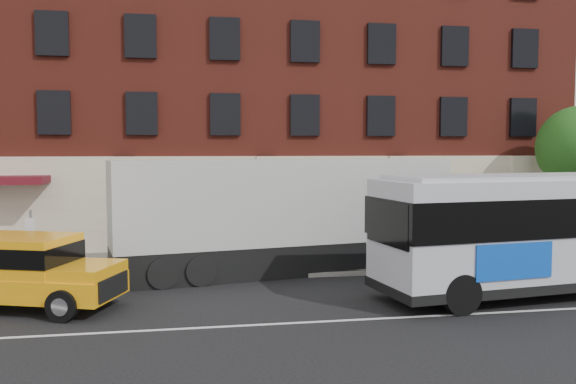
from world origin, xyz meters
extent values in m
plane|color=black|center=(0.00, 0.00, 0.00)|extent=(120.00, 120.00, 0.00)
cube|color=gray|center=(0.00, 9.00, 0.07)|extent=(60.00, 6.00, 0.15)
cube|color=gray|center=(0.00, 6.00, 0.07)|extent=(60.00, 0.25, 0.15)
cube|color=beige|center=(0.00, 0.50, 0.01)|extent=(60.00, 0.12, 0.01)
cube|color=maroon|center=(0.00, 17.00, 7.65)|extent=(30.00, 10.00, 15.00)
cube|color=beige|center=(0.00, 11.85, 2.15)|extent=(30.00, 0.35, 4.00)
cube|color=beige|center=(-6.00, 11.75, 2.15)|extent=(0.90, 0.55, 4.00)
cube|color=beige|center=(0.00, 11.75, 2.15)|extent=(0.90, 0.55, 4.00)
cube|color=beige|center=(6.00, 11.75, 2.15)|extent=(0.90, 0.55, 4.00)
cube|color=beige|center=(12.00, 11.75, 2.15)|extent=(0.90, 0.55, 4.00)
cube|color=black|center=(-8.75, 11.92, 5.95)|extent=(1.30, 0.20, 1.80)
cube|color=black|center=(-5.25, 11.92, 5.95)|extent=(1.30, 0.20, 1.80)
cube|color=black|center=(-1.75, 11.92, 5.95)|extent=(1.30, 0.20, 1.80)
cube|color=black|center=(1.75, 11.92, 5.95)|extent=(1.30, 0.20, 1.80)
cube|color=black|center=(5.25, 11.92, 5.95)|extent=(1.30, 0.20, 1.80)
cube|color=black|center=(8.75, 11.92, 5.95)|extent=(1.30, 0.20, 1.80)
cube|color=black|center=(12.25, 11.92, 5.95)|extent=(1.30, 0.20, 1.80)
cube|color=black|center=(-8.75, 11.92, 9.15)|extent=(1.30, 0.20, 1.80)
cube|color=black|center=(-5.25, 11.92, 9.15)|extent=(1.30, 0.20, 1.80)
cube|color=black|center=(-1.75, 11.92, 9.15)|extent=(1.30, 0.20, 1.80)
cube|color=black|center=(1.75, 11.92, 9.15)|extent=(1.30, 0.20, 1.80)
cube|color=black|center=(5.25, 11.92, 9.15)|extent=(1.30, 0.20, 1.80)
cube|color=black|center=(8.75, 11.92, 9.15)|extent=(1.30, 0.20, 1.80)
cube|color=black|center=(12.25, 11.92, 9.15)|extent=(1.30, 0.20, 1.80)
cube|color=black|center=(-10.50, 11.78, 1.75)|extent=(2.60, 0.15, 2.80)
cube|color=black|center=(-4.50, 11.78, 1.75)|extent=(2.60, 0.15, 2.80)
cube|color=black|center=(1.50, 11.78, 1.75)|extent=(2.60, 0.15, 2.80)
cube|color=black|center=(7.50, 11.78, 1.75)|extent=(2.60, 0.15, 2.80)
cylinder|color=slate|center=(-8.50, 6.20, 1.25)|extent=(0.07, 0.07, 2.50)
cube|color=silver|center=(-8.50, 6.05, 2.05)|extent=(0.30, 0.03, 0.40)
cube|color=silver|center=(-8.50, 6.05, 1.55)|extent=(0.30, 0.03, 0.35)
sphere|color=#184714|center=(12.90, 9.90, 4.15)|extent=(2.00, 2.00, 2.00)
cube|color=#0C44B4|center=(5.23, 0.54, 1.39)|extent=(2.44, 0.37, 1.00)
cylinder|color=black|center=(3.66, 0.50, 0.56)|extent=(1.15, 0.48, 1.11)
cylinder|color=black|center=(3.33, 2.99, 0.56)|extent=(1.15, 0.48, 1.11)
cube|color=#FEA50F|center=(-7.95, 3.22, 0.68)|extent=(5.46, 3.72, 0.63)
cube|color=#FEA50F|center=(-8.49, 3.42, 1.53)|extent=(3.97, 3.13, 1.05)
cube|color=black|center=(-8.49, 3.42, 1.58)|extent=(4.02, 3.19, 0.53)
cube|color=#FEA50F|center=(-6.32, 2.62, 1.16)|extent=(2.17, 2.42, 0.32)
cube|color=black|center=(-5.56, 2.34, 0.74)|extent=(0.64, 1.60, 0.58)
cylinder|color=black|center=(-6.78, 1.69, 0.42)|extent=(0.89, 0.57, 0.84)
cylinder|color=silver|center=(-6.78, 1.69, 0.42)|extent=(0.54, 0.46, 0.46)
cylinder|color=black|center=(-6.07, 3.62, 0.42)|extent=(0.89, 0.57, 0.84)
cylinder|color=silver|center=(-6.07, 3.62, 0.42)|extent=(0.54, 0.46, 0.46)
cube|color=black|center=(0.02, 7.01, 0.56)|extent=(12.51, 4.55, 1.12)
cube|color=#B7B7B3|center=(0.02, 7.01, 2.61)|extent=(12.51, 4.59, 2.96)
cylinder|color=black|center=(-4.31, 5.06, 0.51)|extent=(1.06, 0.46, 1.02)
cylinder|color=black|center=(-4.71, 7.37, 0.51)|extent=(1.06, 0.46, 1.02)
cylinder|color=black|center=(-3.10, 5.27, 0.51)|extent=(1.06, 0.46, 1.02)
cylinder|color=black|center=(-3.51, 7.59, 0.51)|extent=(1.06, 0.46, 1.02)
cylinder|color=black|center=(3.55, 6.44, 0.51)|extent=(1.06, 0.46, 1.02)
cylinder|color=black|center=(3.14, 8.76, 0.51)|extent=(1.06, 0.46, 1.02)
cylinder|color=black|center=(4.75, 6.66, 0.51)|extent=(1.06, 0.46, 1.02)
cylinder|color=black|center=(4.35, 8.97, 0.51)|extent=(1.06, 0.46, 1.02)
camera|label=1|loc=(-3.83, -14.64, 4.45)|focal=38.22mm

